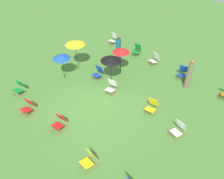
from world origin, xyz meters
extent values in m
plane|color=#477A33|center=(0.00, 0.00, 0.00)|extent=(40.00, 40.00, 0.00)
cube|color=olive|center=(-4.41, 5.54, 0.02)|extent=(0.05, 0.76, 0.04)
cube|color=olive|center=(-3.97, 5.55, 0.02)|extent=(0.05, 0.76, 0.04)
cube|color=white|center=(-4.19, 5.45, 0.27)|extent=(0.49, 0.44, 0.13)
cube|color=white|center=(-4.20, 5.75, 0.55)|extent=(0.49, 0.26, 0.57)
cylinder|color=olive|center=(-4.19, 5.25, 0.20)|extent=(0.44, 0.04, 0.03)
cube|color=olive|center=(-4.10, -2.31, 0.02)|extent=(0.25, 0.74, 0.04)
cube|color=olive|center=(-3.68, -2.18, 0.02)|extent=(0.25, 0.74, 0.04)
cube|color=#148C38|center=(-3.86, -2.34, 0.27)|extent=(0.58, 0.55, 0.13)
cube|color=#148C38|center=(-3.95, -2.05, 0.55)|extent=(0.53, 0.37, 0.57)
cylinder|color=olive|center=(-3.80, -2.53, 0.20)|extent=(0.43, 0.15, 0.03)
cube|color=olive|center=(-2.12, 5.49, 0.02)|extent=(0.15, 0.76, 0.04)
cube|color=olive|center=(-1.68, 5.55, 0.02)|extent=(0.15, 0.76, 0.04)
cube|color=#148C38|center=(-1.89, 5.42, 0.27)|extent=(0.54, 0.50, 0.13)
cube|color=#148C38|center=(-1.93, 5.72, 0.55)|extent=(0.51, 0.31, 0.57)
cylinder|color=olive|center=(-1.86, 5.22, 0.20)|extent=(0.44, 0.09, 0.03)
cube|color=olive|center=(4.30, 5.46, 0.02)|extent=(0.13, 0.76, 0.04)
cylinder|color=olive|center=(4.55, 5.19, 0.20)|extent=(0.44, 0.08, 0.03)
cube|color=olive|center=(-0.55, 5.47, 0.02)|extent=(0.16, 0.76, 0.04)
cube|color=olive|center=(-0.11, 5.40, 0.02)|extent=(0.16, 0.76, 0.04)
cube|color=white|center=(-0.34, 5.34, 0.27)|extent=(0.55, 0.51, 0.13)
cube|color=white|center=(-0.29, 5.63, 0.55)|extent=(0.51, 0.32, 0.57)
cylinder|color=olive|center=(-0.38, 5.14, 0.20)|extent=(0.44, 0.10, 0.03)
cube|color=olive|center=(1.59, 5.34, 0.02)|extent=(0.27, 0.74, 0.04)
cube|color=olive|center=(2.00, 5.47, 0.02)|extent=(0.27, 0.74, 0.04)
cube|color=#1947B7|center=(1.83, 5.31, 0.27)|extent=(0.59, 0.56, 0.13)
cube|color=#1947B7|center=(1.73, 5.60, 0.55)|extent=(0.53, 0.38, 0.57)
cylinder|color=olive|center=(1.89, 5.12, 0.20)|extent=(0.43, 0.16, 0.03)
cube|color=olive|center=(2.13, -2.52, 0.02)|extent=(0.08, 0.76, 0.04)
cube|color=olive|center=(2.57, -2.54, 0.02)|extent=(0.08, 0.76, 0.04)
cube|color=yellow|center=(2.35, -2.63, 0.27)|extent=(0.50, 0.46, 0.13)
cube|color=yellow|center=(2.36, -2.33, 0.55)|extent=(0.49, 0.27, 0.57)
cylinder|color=olive|center=(2.34, -2.83, 0.20)|extent=(0.44, 0.05, 0.03)
cube|color=olive|center=(3.82, 1.39, 0.02)|extent=(0.14, 0.76, 0.04)
cube|color=olive|center=(4.26, 1.33, 0.02)|extent=(0.14, 0.76, 0.04)
cube|color=white|center=(4.02, 1.26, 0.27)|extent=(0.54, 0.50, 0.13)
cube|color=white|center=(4.07, 1.56, 0.55)|extent=(0.51, 0.31, 0.57)
cylinder|color=olive|center=(4.00, 1.06, 0.20)|extent=(0.44, 0.09, 0.03)
cube|color=olive|center=(2.05, 1.68, 0.02)|extent=(0.18, 0.75, 0.04)
cube|color=olive|center=(2.48, 1.76, 0.02)|extent=(0.18, 0.75, 0.04)
cube|color=yellow|center=(2.29, 1.62, 0.27)|extent=(0.56, 0.52, 0.13)
cube|color=yellow|center=(2.23, 1.92, 0.55)|extent=(0.52, 0.34, 0.57)
cylinder|color=olive|center=(2.33, 1.43, 0.20)|extent=(0.44, 0.11, 0.03)
cube|color=olive|center=(-0.38, -2.23, 0.02)|extent=(0.21, 0.75, 0.04)
cube|color=olive|center=(0.04, -2.13, 0.02)|extent=(0.21, 0.75, 0.04)
cube|color=red|center=(-0.15, -2.28, 0.27)|extent=(0.57, 0.53, 0.13)
cube|color=red|center=(-0.22, -1.99, 0.55)|extent=(0.52, 0.35, 0.57)
cylinder|color=olive|center=(-0.10, -2.47, 0.20)|extent=(0.43, 0.13, 0.03)
cube|color=olive|center=(-2.05, 1.79, 0.02)|extent=(0.13, 0.76, 0.04)
cube|color=olive|center=(-1.61, 1.84, 0.02)|extent=(0.13, 0.76, 0.04)
cube|color=#1947B7|center=(-1.82, 1.72, 0.27)|extent=(0.53, 0.49, 0.13)
cube|color=#1947B7|center=(-1.86, 2.01, 0.55)|extent=(0.51, 0.30, 0.57)
cylinder|color=olive|center=(-1.79, 1.52, 0.20)|extent=(0.44, 0.08, 0.03)
cube|color=olive|center=(-0.49, 1.33, 0.02)|extent=(0.24, 0.74, 0.04)
cube|color=olive|center=(-0.07, 1.45, 0.02)|extent=(0.24, 0.74, 0.04)
cube|color=white|center=(-0.25, 1.30, 0.27)|extent=(0.58, 0.55, 0.13)
cube|color=white|center=(-0.33, 1.59, 0.55)|extent=(0.53, 0.37, 0.57)
cylinder|color=olive|center=(-0.20, 1.10, 0.20)|extent=(0.43, 0.15, 0.03)
cube|color=olive|center=(-2.40, -2.75, 0.02)|extent=(0.22, 0.75, 0.04)
cube|color=olive|center=(-1.98, -2.64, 0.02)|extent=(0.22, 0.75, 0.04)
cube|color=red|center=(-2.17, -2.79, 0.27)|extent=(0.57, 0.54, 0.13)
cube|color=red|center=(-2.24, -2.50, 0.55)|extent=(0.53, 0.36, 0.57)
cylinder|color=olive|center=(-2.12, -2.98, 0.20)|extent=(0.43, 0.14, 0.03)
cylinder|color=black|center=(-0.90, 2.01, 0.90)|extent=(0.03, 0.03, 1.81)
cone|color=black|center=(-0.90, 2.01, 1.70)|extent=(1.15, 1.15, 0.27)
cylinder|color=black|center=(-3.41, 1.53, 1.00)|extent=(0.03, 0.03, 1.99)
cone|color=yellow|center=(-3.41, 1.53, 1.90)|extent=(1.17, 1.17, 0.23)
cylinder|color=black|center=(-3.27, 0.39, 0.81)|extent=(0.03, 0.03, 1.61)
cone|color=#194CB2|center=(-3.27, 0.39, 1.52)|extent=(1.02, 1.02, 0.24)
cylinder|color=black|center=(-1.12, 3.07, 0.91)|extent=(0.03, 0.03, 1.82)
cone|color=red|center=(-1.12, 3.07, 1.71)|extent=(1.00, 1.00, 0.28)
cylinder|color=#195972|center=(-2.37, 4.19, 0.79)|extent=(0.43, 0.43, 1.57)
sphere|color=brown|center=(-2.37, 4.19, 1.67)|extent=(0.23, 0.23, 0.23)
cylinder|color=#72664C|center=(2.47, 4.84, 0.82)|extent=(0.36, 0.36, 1.63)
sphere|color=#936647|center=(2.47, 4.84, 1.73)|extent=(0.22, 0.22, 0.22)
camera|label=1|loc=(6.80, -5.68, 8.50)|focal=37.22mm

